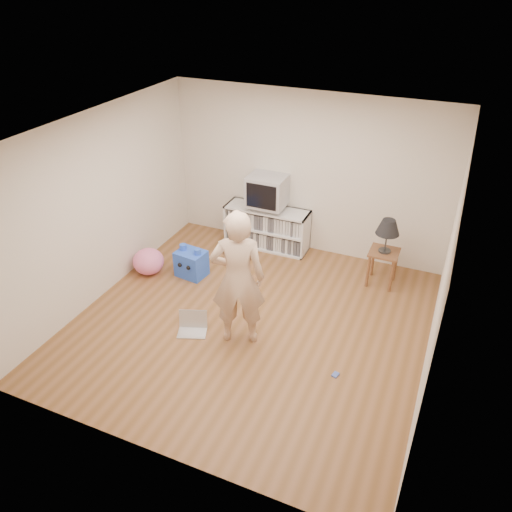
{
  "coord_description": "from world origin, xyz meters",
  "views": [
    {
      "loc": [
        2.16,
        -4.84,
        4.22
      ],
      "look_at": [
        -0.09,
        0.4,
        0.81
      ],
      "focal_mm": 35.0,
      "sensor_mm": 36.0,
      "label": 1
    }
  ],
  "objects_px": {
    "dvd_deck": "(267,207)",
    "table_lamp": "(388,228)",
    "laptop": "(193,326)",
    "plush_blue": "(191,263)",
    "side_table": "(383,259)",
    "plush_pink": "(148,261)",
    "media_unit": "(267,227)",
    "person": "(238,279)",
    "crt_tv": "(267,191)"
  },
  "relations": [
    {
      "from": "table_lamp",
      "to": "person",
      "type": "distance_m",
      "value": 2.44
    },
    {
      "from": "plush_blue",
      "to": "crt_tv",
      "type": "bearing_deg",
      "value": 68.1
    },
    {
      "from": "table_lamp",
      "to": "laptop",
      "type": "distance_m",
      "value": 3.05
    },
    {
      "from": "dvd_deck",
      "to": "plush_pink",
      "type": "bearing_deg",
      "value": -132.25
    },
    {
      "from": "dvd_deck",
      "to": "plush_blue",
      "type": "xyz_separation_m",
      "value": [
        -0.72,
        -1.3,
        -0.52
      ]
    },
    {
      "from": "media_unit",
      "to": "plush_pink",
      "type": "relative_size",
      "value": 2.95
    },
    {
      "from": "laptop",
      "to": "plush_blue",
      "type": "height_order",
      "value": "plush_blue"
    },
    {
      "from": "table_lamp",
      "to": "person",
      "type": "relative_size",
      "value": 0.28
    },
    {
      "from": "crt_tv",
      "to": "plush_blue",
      "type": "distance_m",
      "value": 1.69
    },
    {
      "from": "laptop",
      "to": "plush_blue",
      "type": "xyz_separation_m",
      "value": [
        -0.67,
        1.16,
        0.14
      ]
    },
    {
      "from": "crt_tv",
      "to": "plush_blue",
      "type": "xyz_separation_m",
      "value": [
        -0.72,
        -1.29,
        -0.81
      ]
    },
    {
      "from": "person",
      "to": "dvd_deck",
      "type": "bearing_deg",
      "value": -98.03
    },
    {
      "from": "media_unit",
      "to": "plush_pink",
      "type": "distance_m",
      "value": 2.04
    },
    {
      "from": "laptop",
      "to": "side_table",
      "type": "bearing_deg",
      "value": 24.96
    },
    {
      "from": "dvd_deck",
      "to": "side_table",
      "type": "xyz_separation_m",
      "value": [
        2.0,
        -0.37,
        -0.32
      ]
    },
    {
      "from": "table_lamp",
      "to": "plush_blue",
      "type": "distance_m",
      "value": 2.96
    },
    {
      "from": "media_unit",
      "to": "laptop",
      "type": "bearing_deg",
      "value": -91.13
    },
    {
      "from": "crt_tv",
      "to": "side_table",
      "type": "height_order",
      "value": "crt_tv"
    },
    {
      "from": "media_unit",
      "to": "person",
      "type": "distance_m",
      "value": 2.51
    },
    {
      "from": "dvd_deck",
      "to": "laptop",
      "type": "bearing_deg",
      "value": -91.13
    },
    {
      "from": "plush_blue",
      "to": "plush_pink",
      "type": "height_order",
      "value": "plush_blue"
    },
    {
      "from": "dvd_deck",
      "to": "plush_pink",
      "type": "xyz_separation_m",
      "value": [
        -1.36,
        -1.5,
        -0.53
      ]
    },
    {
      "from": "table_lamp",
      "to": "side_table",
      "type": "bearing_deg",
      "value": 0.0
    },
    {
      "from": "table_lamp",
      "to": "plush_pink",
      "type": "relative_size",
      "value": 1.09
    },
    {
      "from": "person",
      "to": "laptop",
      "type": "bearing_deg",
      "value": -12.76
    },
    {
      "from": "laptop",
      "to": "plush_pink",
      "type": "height_order",
      "value": "plush_pink"
    },
    {
      "from": "crt_tv",
      "to": "person",
      "type": "relative_size",
      "value": 0.33
    },
    {
      "from": "media_unit",
      "to": "table_lamp",
      "type": "xyz_separation_m",
      "value": [
        2.0,
        -0.39,
        0.59
      ]
    },
    {
      "from": "crt_tv",
      "to": "plush_pink",
      "type": "bearing_deg",
      "value": -132.32
    },
    {
      "from": "plush_blue",
      "to": "plush_pink",
      "type": "distance_m",
      "value": 0.67
    },
    {
      "from": "laptop",
      "to": "person",
      "type": "bearing_deg",
      "value": -11.64
    },
    {
      "from": "person",
      "to": "laptop",
      "type": "distance_m",
      "value": 1.05
    },
    {
      "from": "dvd_deck",
      "to": "plush_blue",
      "type": "bearing_deg",
      "value": -119.03
    },
    {
      "from": "plush_pink",
      "to": "person",
      "type": "bearing_deg",
      "value": -23.92
    },
    {
      "from": "crt_tv",
      "to": "plush_blue",
      "type": "bearing_deg",
      "value": -119.09
    },
    {
      "from": "side_table",
      "to": "crt_tv",
      "type": "bearing_deg",
      "value": 169.59
    },
    {
      "from": "crt_tv",
      "to": "table_lamp",
      "type": "bearing_deg",
      "value": -10.41
    },
    {
      "from": "media_unit",
      "to": "dvd_deck",
      "type": "relative_size",
      "value": 3.11
    },
    {
      "from": "media_unit",
      "to": "dvd_deck",
      "type": "distance_m",
      "value": 0.39
    },
    {
      "from": "plush_blue",
      "to": "laptop",
      "type": "bearing_deg",
      "value": -52.79
    },
    {
      "from": "side_table",
      "to": "plush_pink",
      "type": "relative_size",
      "value": 1.16
    },
    {
      "from": "plush_blue",
      "to": "plush_pink",
      "type": "bearing_deg",
      "value": -155.36
    },
    {
      "from": "media_unit",
      "to": "table_lamp",
      "type": "bearing_deg",
      "value": -10.93
    },
    {
      "from": "media_unit",
      "to": "crt_tv",
      "type": "distance_m",
      "value": 0.67
    },
    {
      "from": "side_table",
      "to": "plush_pink",
      "type": "bearing_deg",
      "value": -161.41
    },
    {
      "from": "dvd_deck",
      "to": "crt_tv",
      "type": "distance_m",
      "value": 0.29
    },
    {
      "from": "side_table",
      "to": "plush_pink",
      "type": "distance_m",
      "value": 3.55
    },
    {
      "from": "crt_tv",
      "to": "table_lamp",
      "type": "xyz_separation_m",
      "value": [
        2.0,
        -0.37,
        -0.08
      ]
    },
    {
      "from": "dvd_deck",
      "to": "table_lamp",
      "type": "distance_m",
      "value": 2.04
    },
    {
      "from": "laptop",
      "to": "plush_blue",
      "type": "bearing_deg",
      "value": 99.34
    }
  ]
}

